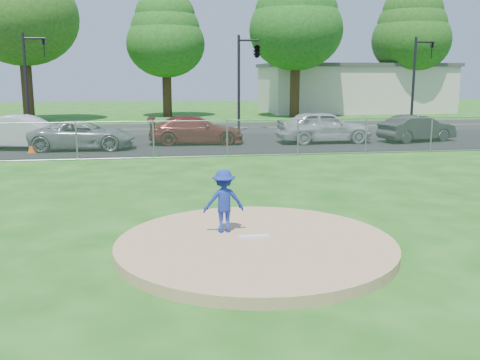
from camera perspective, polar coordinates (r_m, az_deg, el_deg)
The scene contains 21 objects.
ground at distance 20.09m, azimuth -3.47°, elevation 1.59°, with size 120.00×120.00×0.00m, color #164F11.
pitchers_mound at distance 10.41m, azimuth 1.68°, elevation -6.99°, with size 5.40×5.40×0.20m, color tan.
pitching_rubber at distance 10.56m, azimuth 1.49°, elevation -6.04°, with size 0.60×0.15×0.04m, color white.
chain_link_fence at distance 21.95m, azimuth -3.98°, elevation 4.38°, with size 40.00×0.06×1.50m, color gray.
parking_lot at distance 26.50m, azimuth -4.78°, elevation 3.92°, with size 50.00×8.00×0.01m, color black.
street at distance 33.94m, azimuth -5.68°, elevation 5.50°, with size 60.00×7.00×0.01m, color black.
commercial_building at distance 50.95m, azimuth 11.89°, elevation 9.63°, with size 16.40×9.40×4.30m.
tree_left at distance 42.03m, azimuth -22.35°, elevation 17.09°, with size 7.84×7.84×12.53m.
tree_center at distance 43.84m, azimuth -7.95°, elevation 15.19°, with size 6.16×6.16×9.84m.
tree_right at distance 43.31m, azimuth 6.01°, elevation 16.85°, with size 7.28×7.28×11.63m.
tree_far_right at distance 49.89m, azimuth 17.83°, elevation 14.96°, with size 6.72×6.72×10.74m.
traffic_signal_left at distance 32.48m, azimuth -21.49°, elevation 10.47°, with size 1.28×0.20×5.60m.
traffic_signal_center at distance 32.27m, azimuth 1.62°, elevation 13.44°, with size 1.42×2.48×5.60m.
traffic_signal_right at distance 35.55m, azimuth 18.41°, elevation 10.67°, with size 1.28×0.20×5.60m.
pitcher at distance 10.79m, azimuth -1.75°, elevation -2.25°, with size 0.83×0.48×1.28m, color navy.
traffic_cone at distance 24.79m, azimuth -21.33°, elevation 3.51°, with size 0.36×0.36×0.69m, color #E2550B.
parked_car_white at distance 26.20m, azimuth -22.01°, elevation 4.75°, with size 1.61×4.62×1.52m, color silver.
parked_car_gray at distance 25.23m, azimuth -16.45°, elevation 4.61°, with size 2.13×4.62×1.28m, color slate.
parked_car_darkred at distance 26.24m, azimuth -4.72°, elevation 5.33°, with size 1.88×4.62×1.34m, color maroon.
parked_car_pearl at distance 26.95m, azimuth 8.92°, elevation 5.65°, with size 1.87×4.66×1.59m, color #B1B3B5.
parked_car_charcoal at distance 28.60m, azimuth 18.37°, elevation 5.27°, with size 1.40×4.01×1.32m, color #262629.
Camera 1 is at (-1.80, -9.72, 3.35)m, focal length 40.00 mm.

